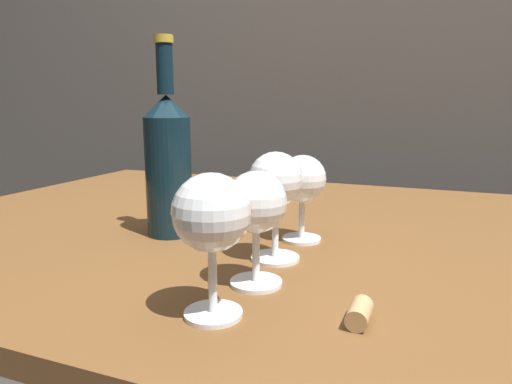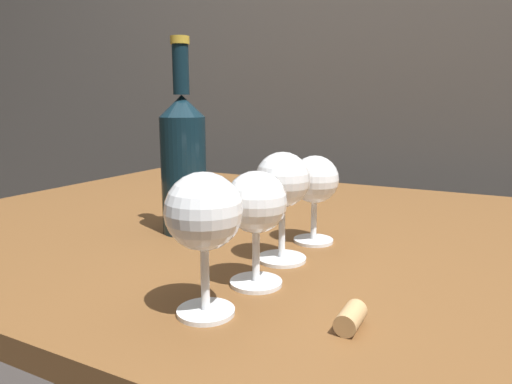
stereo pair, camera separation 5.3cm
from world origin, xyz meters
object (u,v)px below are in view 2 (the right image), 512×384
object	(u,v)px
wine_glass_pinot	(204,215)
wine_glass_empty	(315,183)
cork	(351,318)
wine_bottle	(183,161)
wine_glass_chardonnay	(282,183)
wine_glass_amber	(256,207)

from	to	relation	value
wine_glass_pinot	wine_glass_empty	bearing A→B (deg)	87.89
wine_glass_pinot	cork	distance (m)	0.17
wine_glass_empty	wine_bottle	xyz separation A→B (m)	(-0.21, -0.05, 0.03)
wine_glass_chardonnay	wine_bottle	distance (m)	0.21
wine_glass_pinot	cork	size ratio (longest dim) A/B	3.52
wine_glass_pinot	wine_glass_chardonnay	size ratio (longest dim) A/B	0.99
wine_glass_pinot	wine_glass_empty	world-z (taller)	wine_glass_pinot
wine_glass_empty	cork	bearing A→B (deg)	-62.14
wine_glass_pinot	wine_glass_amber	size ratio (longest dim) A/B	1.08
wine_glass_pinot	wine_glass_empty	xyz separation A→B (m)	(0.01, 0.28, -0.01)
wine_glass_chardonnay	wine_glass_empty	xyz separation A→B (m)	(0.01, 0.10, -0.01)
wine_glass_chardonnay	wine_glass_empty	bearing A→B (deg)	85.02
wine_glass_chardonnay	wine_bottle	world-z (taller)	wine_bottle
wine_glass_amber	wine_glass_chardonnay	size ratio (longest dim) A/B	0.92
wine_glass_amber	wine_bottle	distance (m)	0.26
wine_glass_amber	cork	world-z (taller)	wine_glass_amber
wine_glass_chardonnay	cork	world-z (taller)	wine_glass_chardonnay
wine_glass_amber	wine_glass_empty	distance (m)	0.19
wine_glass_chardonnay	cork	xyz separation A→B (m)	(0.14, -0.15, -0.10)
wine_glass_empty	wine_glass_pinot	bearing A→B (deg)	-92.11
wine_glass_amber	wine_glass_empty	bearing A→B (deg)	89.88
wine_glass_empty	wine_glass_amber	bearing A→B (deg)	-90.12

